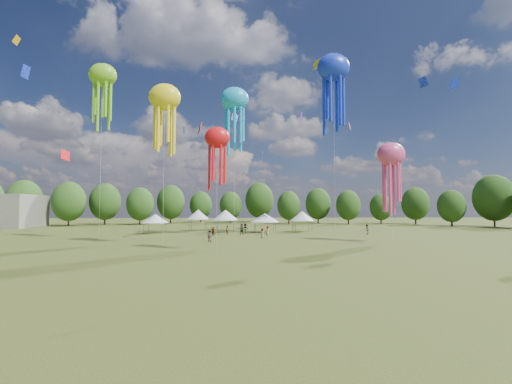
{
  "coord_description": "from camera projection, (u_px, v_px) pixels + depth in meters",
  "views": [
    {
      "loc": [
        -2.26,
        -11.4,
        4.69
      ],
      "look_at": [
        -0.83,
        15.0,
        6.0
      ],
      "focal_mm": 23.02,
      "sensor_mm": 36.0,
      "label": 1
    }
  ],
  "objects": [
    {
      "name": "ground",
      "position": [
        304.0,
        345.0,
        11.26
      ],
      "size": [
        300.0,
        300.0,
        0.0
      ],
      "primitive_type": "plane",
      "color": "#384416",
      "rests_on": "ground"
    },
    {
      "name": "spectator_near",
      "position": [
        209.0,
        236.0,
        45.51
      ],
      "size": [
        0.95,
        0.88,
        1.58
      ],
      "primitive_type": "imported",
      "rotation": [
        0.0,
        0.0,
        2.69
      ],
      "color": "gray",
      "rests_on": "ground"
    },
    {
      "name": "spectators_far",
      "position": [
        264.0,
        230.0,
        57.91
      ],
      "size": [
        28.22,
        11.2,
        1.92
      ],
      "color": "gray",
      "rests_on": "ground"
    },
    {
      "name": "festival_tents",
      "position": [
        232.0,
        216.0,
        64.56
      ],
      "size": [
        32.89,
        11.55,
        4.42
      ],
      "color": "#47474C",
      "rests_on": "ground"
    },
    {
      "name": "show_kites",
      "position": [
        267.0,
        105.0,
        52.21
      ],
      "size": [
        45.08,
        23.41,
        32.05
      ],
      "color": "yellow",
      "rests_on": "ground"
    },
    {
      "name": "small_kites",
      "position": [
        249.0,
        49.0,
        54.08
      ],
      "size": [
        75.47,
        51.39,
        44.11
      ],
      "color": "yellow",
      "rests_on": "ground"
    },
    {
      "name": "treeline",
      "position": [
        231.0,
        200.0,
        73.72
      ],
      "size": [
        201.57,
        95.24,
        13.43
      ],
      "color": "#38281C",
      "rests_on": "ground"
    }
  ]
}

